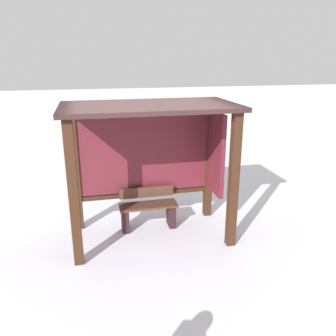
{
  "coord_description": "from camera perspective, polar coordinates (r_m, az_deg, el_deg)",
  "views": [
    {
      "loc": [
        -0.97,
        -5.48,
        3.08
      ],
      "look_at": [
        0.27,
        -0.13,
        1.3
      ],
      "focal_mm": 36.97,
      "sensor_mm": 36.0,
      "label": 1
    }
  ],
  "objects": [
    {
      "name": "bus_shelter",
      "position": [
        5.98,
        -2.26,
        4.15
      ],
      "size": [
        2.82,
        1.51,
        2.35
      ],
      "color": "#3B2113",
      "rests_on": "ground"
    },
    {
      "name": "ground_plane",
      "position": [
        6.36,
        -2.73,
        -11.02
      ],
      "size": [
        60.0,
        60.0,
        0.0
      ],
      "primitive_type": "plane",
      "color": "white"
    },
    {
      "name": "bench_left_inside",
      "position": [
        6.49,
        -3.3,
        -6.96
      ],
      "size": [
        1.07,
        0.37,
        0.76
      ],
      "color": "#4F3021",
      "rests_on": "ground"
    }
  ]
}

